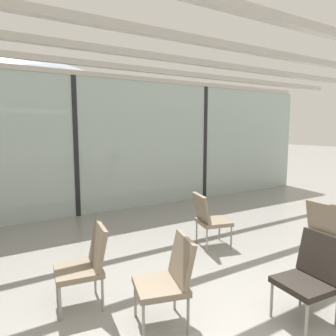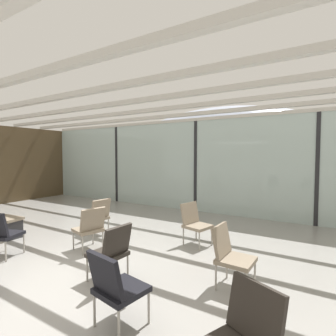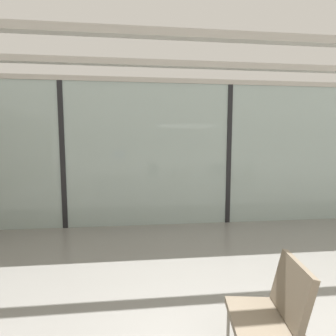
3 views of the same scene
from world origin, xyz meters
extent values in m
cube|color=#A3B7B2|center=(0.00, 5.20, 1.50)|extent=(14.00, 0.08, 3.01)
cube|color=black|center=(-3.50, 5.20, 1.50)|extent=(0.10, 0.12, 3.01)
cube|color=black|center=(0.00, 5.20, 1.50)|extent=(0.10, 0.12, 3.01)
cube|color=#B7B2A8|center=(0.00, 3.00, 3.06)|extent=(13.72, 0.12, 0.10)
cube|color=#B7B2A8|center=(0.00, 4.10, 3.06)|extent=(13.72, 0.12, 0.10)
cube|color=#B7B2A8|center=(0.00, 5.20, 3.06)|extent=(13.72, 0.12, 0.10)
ellipsoid|color=#B2BCD6|center=(-1.28, 11.41, 2.30)|extent=(12.10, 4.60, 4.60)
sphere|color=gray|center=(-6.85, 11.41, 2.30)|extent=(2.53, 2.53, 2.53)
sphere|color=black|center=(-4.61, 9.30, 2.64)|extent=(0.28, 0.28, 0.28)
sphere|color=black|center=(-3.71, 9.30, 2.64)|extent=(0.28, 0.28, 0.28)
sphere|color=black|center=(-2.81, 9.30, 2.64)|extent=(0.28, 0.28, 0.28)
sphere|color=black|center=(-1.91, 9.30, 2.64)|extent=(0.28, 0.28, 0.28)
sphere|color=black|center=(-1.01, 9.30, 2.64)|extent=(0.28, 0.28, 0.28)
sphere|color=black|center=(-0.11, 9.30, 2.64)|extent=(0.28, 0.28, 0.28)
cube|color=#7F705B|center=(-0.97, 1.65, 0.40)|extent=(0.54, 0.54, 0.06)
cube|color=#7F705B|center=(-0.76, 1.62, 0.65)|extent=(0.21, 0.50, 0.44)
cylinder|color=gray|center=(-1.15, 1.89, 0.18)|extent=(0.03, 0.03, 0.37)
cylinder|color=gray|center=(-0.73, 1.83, 0.18)|extent=(0.03, 0.03, 0.37)
camera|label=1|loc=(-1.81, -1.53, 1.91)|focal=33.29mm
camera|label=2|loc=(3.49, -2.49, 1.88)|focal=26.80mm
camera|label=3|loc=(-1.88, -0.04, 1.76)|focal=26.27mm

